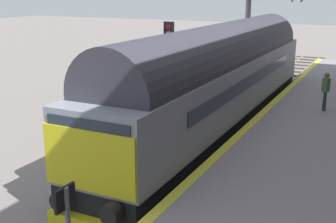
{
  "coord_description": "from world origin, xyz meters",
  "views": [
    {
      "loc": [
        6.1,
        -12.35,
        6.0
      ],
      "look_at": [
        0.2,
        -0.51,
        2.32
      ],
      "focal_mm": 46.86,
      "sensor_mm": 36.0,
      "label": 1
    }
  ],
  "objects": [
    {
      "name": "station_platform",
      "position": [
        3.6,
        0.0,
        0.5
      ],
      "size": [
        4.0,
        44.0,
        1.01
      ],
      "color": "gray",
      "rests_on": "ground"
    },
    {
      "name": "waiting_passenger",
      "position": [
        4.0,
        6.87,
        1.99
      ],
      "size": [
        0.4,
        0.5,
        1.64
      ],
      "rotation": [
        0.0,
        0.0,
        1.77
      ],
      "color": "#283740",
      "rests_on": "station_platform"
    },
    {
      "name": "track_main",
      "position": [
        0.0,
        0.0,
        0.06
      ],
      "size": [
        2.5,
        60.0,
        0.15
      ],
      "color": "gray",
      "rests_on": "ground"
    },
    {
      "name": "ground_plane",
      "position": [
        0.0,
        0.0,
        0.0
      ],
      "size": [
        140.0,
        140.0,
        0.0
      ],
      "primitive_type": "plane",
      "color": "slate",
      "rests_on": "ground"
    },
    {
      "name": "diesel_locomotive",
      "position": [
        0.0,
        4.79,
        2.48
      ],
      "size": [
        2.74,
        18.81,
        4.68
      ],
      "color": "black",
      "rests_on": "ground"
    },
    {
      "name": "signal_post_mid",
      "position": [
        -1.88,
        3.78,
        3.05
      ],
      "size": [
        0.44,
        0.22,
        4.76
      ],
      "color": "gray",
      "rests_on": "ground"
    }
  ]
}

